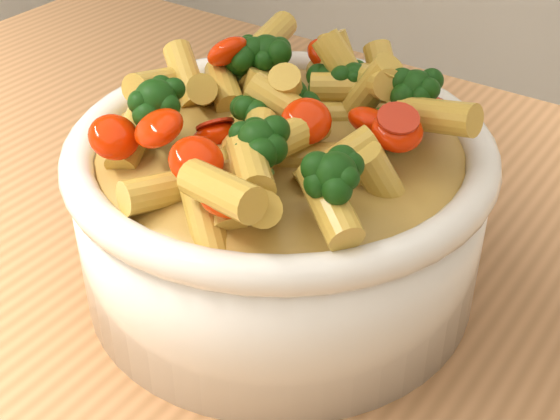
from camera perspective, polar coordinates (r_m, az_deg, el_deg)
The scene contains 2 objects.
serving_bowl at distance 0.50m, azimuth 0.00°, elevation 0.13°, with size 0.26×0.26×0.11m.
pasta_salad at distance 0.46m, azimuth 0.00°, elevation 7.32°, with size 0.21×0.21×0.05m.
Camera 1 is at (0.18, -0.30, 1.24)m, focal length 50.00 mm.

